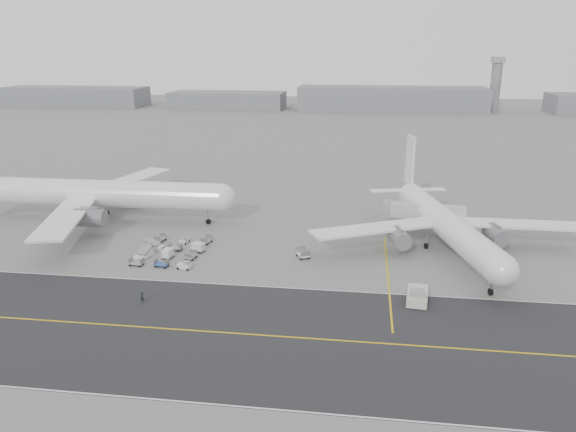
# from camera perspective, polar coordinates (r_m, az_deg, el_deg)

# --- Properties ---
(ground) EXTENTS (700.00, 700.00, 0.00)m
(ground) POSITION_cam_1_polar(r_m,az_deg,el_deg) (96.29, -8.02, -6.27)
(ground) COLOR gray
(ground) RESTS_ON ground
(taxiway) EXTENTS (220.00, 59.00, 0.03)m
(taxiway) POSITION_cam_1_polar(r_m,az_deg,el_deg) (79.45, -7.99, -11.55)
(taxiway) COLOR #2A2A2D
(taxiway) RESTS_ON ground
(horizon_buildings) EXTENTS (520.00, 28.00, 28.00)m
(horizon_buildings) POSITION_cam_1_polar(r_m,az_deg,el_deg) (347.04, 8.71, 10.55)
(horizon_buildings) COLOR gray
(horizon_buildings) RESTS_ON ground
(control_tower) EXTENTS (7.00, 7.00, 31.25)m
(control_tower) POSITION_cam_1_polar(r_m,az_deg,el_deg) (358.52, 20.35, 12.52)
(control_tower) COLOR gray
(control_tower) RESTS_ON ground
(airliner_a) EXTENTS (61.98, 61.28, 21.37)m
(airliner_a) POSITION_cam_1_polar(r_m,az_deg,el_deg) (131.51, -18.62, 2.18)
(airliner_a) COLOR white
(airliner_a) RESTS_ON ground
(airliner_b) EXTENTS (51.16, 52.32, 18.34)m
(airliner_b) POSITION_cam_1_polar(r_m,az_deg,el_deg) (111.07, 15.57, -0.65)
(airliner_b) COLOR white
(airliner_b) RESTS_ON ground
(pushback_tug) EXTENTS (3.75, 8.44, 2.38)m
(pushback_tug) POSITION_cam_1_polar(r_m,az_deg,el_deg) (88.95, 13.00, -7.90)
(pushback_tug) COLOR beige
(pushback_tug) RESTS_ON ground
(jet_bridge) EXTENTS (17.72, 5.71, 6.61)m
(jet_bridge) POSITION_cam_1_polar(r_m,az_deg,el_deg) (118.70, 13.81, 0.27)
(jet_bridge) COLOR gray
(jet_bridge) RESTS_ON ground
(gse_cluster) EXTENTS (19.61, 22.65, 1.87)m
(gse_cluster) POSITION_cam_1_polar(r_m,az_deg,el_deg) (108.19, -11.66, -3.80)
(gse_cluster) COLOR #99999E
(gse_cluster) RESTS_ON ground
(stray_dolly) EXTENTS (2.86, 3.39, 1.79)m
(stray_dolly) POSITION_cam_1_polar(r_m,az_deg,el_deg) (104.26, 1.52, -4.25)
(stray_dolly) COLOR silver
(stray_dolly) RESTS_ON ground
(ground_crew_a) EXTENTS (0.75, 0.61, 1.78)m
(ground_crew_a) POSITION_cam_1_polar(r_m,az_deg,el_deg) (89.23, -14.59, -8.00)
(ground_crew_a) COLOR black
(ground_crew_a) RESTS_ON ground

